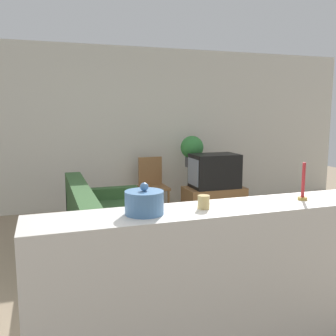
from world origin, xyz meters
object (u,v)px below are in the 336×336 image
wooden_chair (152,182)px  potted_plant (192,149)px  decorative_bowl (144,202)px  couch (112,230)px  television (214,171)px

wooden_chair → potted_plant: (0.69, -0.02, 0.53)m
wooden_chair → potted_plant: 0.87m
potted_plant → decorative_bowl: (-1.77, -3.54, 0.06)m
couch → decorative_bowl: (-0.12, -1.93, 0.79)m
couch → wooden_chair: (0.97, 1.64, 0.20)m
couch → potted_plant: potted_plant is taller
television → couch: bearing=-148.9°
television → decorative_bowl: decorative_bowl is taller
television → wooden_chair: (-0.85, 0.54, -0.23)m
couch → wooden_chair: size_ratio=2.31×
couch → television: television is taller
television → decorative_bowl: 3.61m
television → wooden_chair: size_ratio=0.82×
television → potted_plant: potted_plant is taller
couch → television: (1.82, 1.10, 0.43)m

